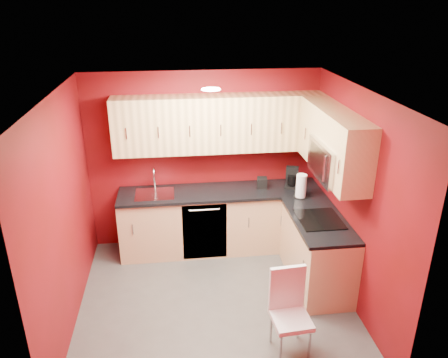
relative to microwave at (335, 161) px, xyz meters
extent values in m
plane|color=#4A4845|center=(-1.39, -0.20, -1.66)|extent=(3.20, 3.20, 0.00)
plane|color=white|center=(-1.39, -0.20, 0.84)|extent=(3.20, 3.20, 0.00)
plane|color=maroon|center=(-1.39, 1.30, -0.41)|extent=(3.20, 0.00, 3.20)
plane|color=maroon|center=(-1.39, -1.70, -0.41)|extent=(3.20, 0.00, 3.20)
plane|color=maroon|center=(-2.99, -0.20, -0.41)|extent=(0.00, 3.00, 3.00)
plane|color=maroon|center=(0.21, -0.20, -0.41)|extent=(0.00, 3.00, 3.00)
cube|color=tan|center=(-1.19, 1.00, -1.22)|extent=(2.80, 0.60, 0.87)
cube|color=tan|center=(-0.09, 0.05, -1.22)|extent=(0.60, 1.30, 0.87)
cube|color=black|center=(-1.19, 0.99, -0.77)|extent=(2.80, 0.63, 0.04)
cube|color=black|center=(-0.11, 0.04, -0.77)|extent=(0.63, 1.27, 0.04)
cube|color=#ECC986|center=(-1.19, 1.13, 0.17)|extent=(2.80, 0.35, 0.75)
cube|color=#ECC986|center=(0.03, 0.67, 0.17)|extent=(0.35, 0.57, 0.75)
cube|color=#ECC986|center=(0.03, -0.49, 0.17)|extent=(0.35, 0.22, 0.75)
cube|color=#ECC986|center=(0.03, 0.00, 0.38)|extent=(0.35, 0.76, 0.33)
cube|color=silver|center=(0.01, 0.00, 0.00)|extent=(0.40, 0.76, 0.42)
cube|color=black|center=(-0.18, 0.00, 0.00)|extent=(0.02, 0.62, 0.33)
cylinder|color=silver|center=(-0.20, -0.23, 0.00)|extent=(0.02, 0.02, 0.29)
cube|color=black|center=(-0.11, 0.00, -0.74)|extent=(0.50, 0.55, 0.01)
cube|color=silver|center=(-2.09, 0.98, -0.75)|extent=(0.52, 0.42, 0.02)
cylinder|color=silver|center=(-2.09, 1.18, -0.62)|extent=(0.02, 0.02, 0.26)
torus|color=silver|center=(-2.09, 1.11, -0.49)|extent=(0.02, 0.16, 0.16)
cylinder|color=silver|center=(-2.09, 1.04, -0.55)|extent=(0.02, 0.02, 0.12)
cube|color=black|center=(-1.44, 0.71, -1.22)|extent=(0.60, 0.02, 0.82)
cylinder|color=white|center=(-1.39, 0.10, 0.82)|extent=(0.20, 0.20, 0.01)
camera|label=1|loc=(-1.81, -4.46, 1.73)|focal=35.00mm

